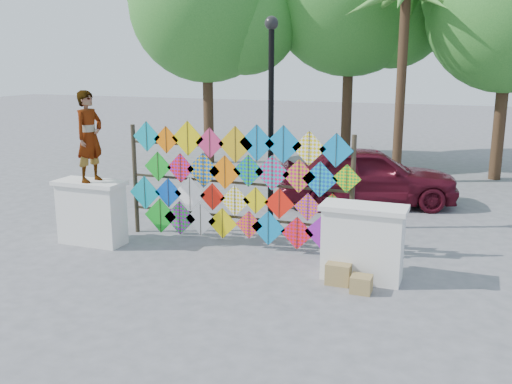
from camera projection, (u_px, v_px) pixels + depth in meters
ground at (220, 256)px, 10.72m from camera, size 80.00×80.00×0.00m
parapet_left at (92, 212)px, 11.32m from camera, size 1.40×0.65×1.28m
parapet_right at (363, 242)px, 9.45m from camera, size 1.40×0.65×1.28m
kite_rack at (238, 185)px, 11.08m from camera, size 4.95×0.24×2.43m
tree_west at (209, 6)px, 19.24m from camera, size 5.85×5.20×8.01m
palm_tree at (405, 11)px, 16.11m from camera, size 3.62×3.62×5.83m
vendor_woman at (89, 136)px, 10.96m from camera, size 0.50×0.69×1.76m
sedan at (367, 175)px, 14.34m from camera, size 4.79×3.15×1.52m
lamppost at (271, 105)px, 11.82m from camera, size 0.28×0.28×4.46m
cardboard_box_near at (339, 273)px, 9.37m from camera, size 0.40×0.36×0.36m
cardboard_box_far at (361, 284)px, 9.01m from camera, size 0.33×0.30×0.27m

